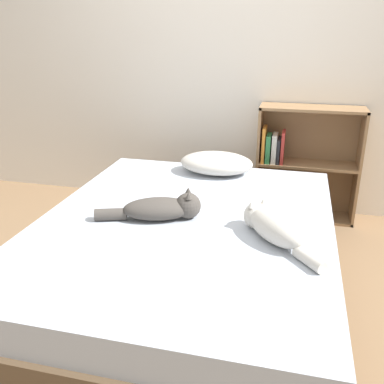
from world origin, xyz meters
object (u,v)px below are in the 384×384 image
cat_light (273,226)px  bookshelf (303,160)px  cat_dark (163,208)px  bed (186,258)px  pillow (216,163)px

cat_light → bookshelf: bookshelf is taller
cat_dark → bookshelf: bookshelf is taller
bed → bookshelf: bearing=65.0°
bed → cat_light: size_ratio=4.22×
cat_light → bed: bearing=36.7°
pillow → cat_light: size_ratio=1.07×
bed → cat_dark: bearing=-173.5°
cat_light → pillow: bearing=-13.5°
pillow → cat_light: (0.44, -0.89, -0.00)m
pillow → cat_dark: 0.81m
bed → bookshelf: 1.44m
cat_dark → bookshelf: (0.72, 1.30, -0.08)m
cat_dark → pillow: bearing=62.2°
cat_dark → cat_light: bearing=-27.6°
bookshelf → bed: bearing=-115.0°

